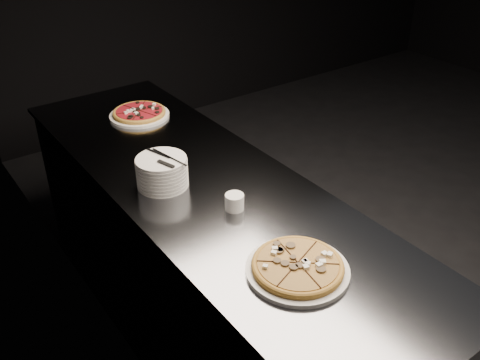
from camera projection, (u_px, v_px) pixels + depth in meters
floor at (460, 201)px, 3.82m from camera, size 5.00×5.00×0.00m
wall_left at (108, 95)px, 1.84m from camera, size 0.02×5.00×2.80m
counter at (207, 265)px, 2.51m from camera, size 0.74×2.44×0.92m
pizza_mushroom at (298, 267)px, 1.77m from camera, size 0.40×0.40×0.04m
pizza_tomato at (139, 113)px, 2.83m from camera, size 0.33×0.33×0.04m
plate_stack at (162, 172)px, 2.21m from camera, size 0.21×0.21×0.13m
cutlery at (165, 159)px, 2.17m from camera, size 0.07×0.23×0.01m
ramekin at (235, 201)px, 2.08m from camera, size 0.07×0.07×0.07m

